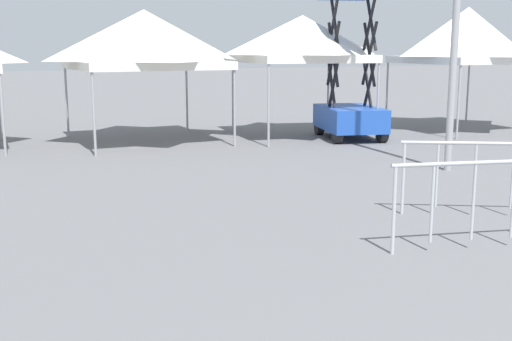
{
  "coord_description": "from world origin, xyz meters",
  "views": [
    {
      "loc": [
        -2.69,
        -0.57,
        2.37
      ],
      "look_at": [
        -0.48,
        4.55,
        1.3
      ],
      "focal_mm": 44.85,
      "sensor_mm": 36.0,
      "label": 1
    }
  ],
  "objects_px": {
    "crowd_barrier_near_person": "(475,164)",
    "canopy_tent_left_of_center": "(467,35)",
    "canopy_tent_center": "(145,39)",
    "crowd_barrier_mid_lot": "(474,188)",
    "canopy_tent_right_of_center": "(302,39)",
    "scissor_lift": "(350,90)"
  },
  "relations": [
    {
      "from": "crowd_barrier_mid_lot",
      "to": "crowd_barrier_near_person",
      "type": "relative_size",
      "value": 1.1
    },
    {
      "from": "canopy_tent_left_of_center",
      "to": "crowd_barrier_near_person",
      "type": "relative_size",
      "value": 1.88
    },
    {
      "from": "canopy_tent_right_of_center",
      "to": "crowd_barrier_mid_lot",
      "type": "xyz_separation_m",
      "value": [
        -2.7,
        -9.62,
        -1.85
      ]
    },
    {
      "from": "crowd_barrier_mid_lot",
      "to": "crowd_barrier_near_person",
      "type": "distance_m",
      "value": 1.65
    },
    {
      "from": "scissor_lift",
      "to": "crowd_barrier_near_person",
      "type": "distance_m",
      "value": 8.01
    },
    {
      "from": "canopy_tent_right_of_center",
      "to": "canopy_tent_left_of_center",
      "type": "height_order",
      "value": "canopy_tent_left_of_center"
    },
    {
      "from": "canopy_tent_right_of_center",
      "to": "crowd_barrier_mid_lot",
      "type": "relative_size",
      "value": 1.63
    },
    {
      "from": "canopy_tent_right_of_center",
      "to": "crowd_barrier_mid_lot",
      "type": "distance_m",
      "value": 10.16
    },
    {
      "from": "canopy_tent_right_of_center",
      "to": "scissor_lift",
      "type": "distance_m",
      "value": 1.86
    },
    {
      "from": "canopy_tent_center",
      "to": "canopy_tent_left_of_center",
      "type": "bearing_deg",
      "value": -7.4
    },
    {
      "from": "canopy_tent_right_of_center",
      "to": "scissor_lift",
      "type": "bearing_deg",
      "value": -40.12
    },
    {
      "from": "crowd_barrier_mid_lot",
      "to": "canopy_tent_left_of_center",
      "type": "bearing_deg",
      "value": 49.48
    },
    {
      "from": "canopy_tent_center",
      "to": "scissor_lift",
      "type": "bearing_deg",
      "value": -16.59
    },
    {
      "from": "canopy_tent_left_of_center",
      "to": "canopy_tent_right_of_center",
      "type": "bearing_deg",
      "value": 174.13
    },
    {
      "from": "canopy_tent_right_of_center",
      "to": "crowd_barrier_near_person",
      "type": "xyz_separation_m",
      "value": [
        -1.58,
        -8.4,
        -1.85
      ]
    },
    {
      "from": "canopy_tent_center",
      "to": "crowd_barrier_near_person",
      "type": "xyz_separation_m",
      "value": [
        2.49,
        -9.07,
        -1.82
      ]
    },
    {
      "from": "canopy_tent_center",
      "to": "canopy_tent_left_of_center",
      "type": "height_order",
      "value": "canopy_tent_left_of_center"
    },
    {
      "from": "canopy_tent_left_of_center",
      "to": "crowd_barrier_near_person",
      "type": "bearing_deg",
      "value": -130.2
    },
    {
      "from": "canopy_tent_right_of_center",
      "to": "crowd_barrier_near_person",
      "type": "distance_m",
      "value": 8.75
    },
    {
      "from": "canopy_tent_center",
      "to": "canopy_tent_left_of_center",
      "type": "distance_m",
      "value": 9.23
    },
    {
      "from": "crowd_barrier_near_person",
      "to": "canopy_tent_left_of_center",
      "type": "bearing_deg",
      "value": 49.8
    },
    {
      "from": "canopy_tent_right_of_center",
      "to": "canopy_tent_center",
      "type": "bearing_deg",
      "value": 170.7
    }
  ]
}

